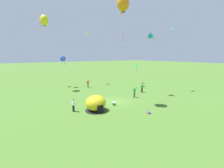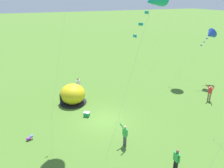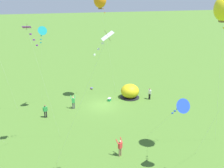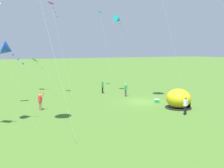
# 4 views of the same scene
# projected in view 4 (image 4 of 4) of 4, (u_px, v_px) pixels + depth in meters

# --- Properties ---
(ground_plane) EXTENTS (300.00, 300.00, 0.00)m
(ground_plane) POSITION_uv_depth(u_px,v_px,m) (142.00, 102.00, 31.60)
(ground_plane) COLOR #477028
(popup_tent) EXTENTS (2.81, 2.81, 2.10)m
(popup_tent) POSITION_uv_depth(u_px,v_px,m) (179.00, 99.00, 28.13)
(popup_tent) COLOR gold
(popup_tent) RESTS_ON ground
(cooler_box) EXTENTS (0.62, 0.64, 0.44)m
(cooler_box) POSITION_uv_depth(u_px,v_px,m) (157.00, 101.00, 30.95)
(cooler_box) COLOR #1E8C4C
(cooler_box) RESTS_ON ground
(toddler_crawling) EXTENTS (0.38, 0.55, 0.32)m
(toddler_crawling) POSITION_uv_depth(u_px,v_px,m) (182.00, 96.00, 34.69)
(toddler_crawling) COLOR purple
(toddler_crawling) RESTS_ON ground
(person_center_field) EXTENTS (0.35, 0.56, 1.72)m
(person_center_field) POSITION_uv_depth(u_px,v_px,m) (185.00, 105.00, 25.24)
(person_center_field) COLOR black
(person_center_field) RESTS_ON ground
(person_with_toddler) EXTENTS (0.68, 0.49, 1.89)m
(person_with_toddler) POSITION_uv_depth(u_px,v_px,m) (126.00, 89.00, 35.03)
(person_with_toddler) COLOR #4C4C51
(person_with_toddler) RESTS_ON ground
(person_near_tent) EXTENTS (0.59, 0.24, 1.72)m
(person_near_tent) POSITION_uv_depth(u_px,v_px,m) (103.00, 87.00, 37.57)
(person_near_tent) COLOR black
(person_near_tent) RESTS_ON ground
(person_flying_kite) EXTENTS (0.72, 0.65, 1.89)m
(person_flying_kite) POSITION_uv_depth(u_px,v_px,m) (40.00, 101.00, 27.10)
(person_flying_kite) COLOR #8C7251
(person_flying_kite) RESTS_ON ground
(kite_cyan) EXTENTS (2.38, 1.99, 12.59)m
(kite_cyan) POSITION_uv_depth(u_px,v_px,m) (101.00, 15.00, 42.01)
(kite_cyan) COLOR silver
(kite_cyan) RESTS_ON ground
(kite_purple) EXTENTS (2.56, 2.30, 12.49)m
(kite_purple) POSITION_uv_depth(u_px,v_px,m) (53.00, 8.00, 33.73)
(kite_purple) COLOR silver
(kite_purple) RESTS_ON ground
(kite_teal) EXTENTS (1.59, 4.38, 11.12)m
(kite_teal) POSITION_uv_depth(u_px,v_px,m) (118.00, 20.00, 36.91)
(kite_teal) COLOR silver
(kite_teal) RESTS_ON ground
(kite_blue) EXTENTS (1.26, 6.64, 7.02)m
(kite_blue) POSITION_uv_depth(u_px,v_px,m) (7.00, 49.00, 21.29)
(kite_blue) COLOR silver
(kite_blue) RESTS_ON ground
(kite_green) EXTENTS (2.95, 3.72, 5.10)m
(kite_green) POSITION_uv_depth(u_px,v_px,m) (35.00, 61.00, 39.15)
(kite_green) COLOR silver
(kite_green) RESTS_ON ground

